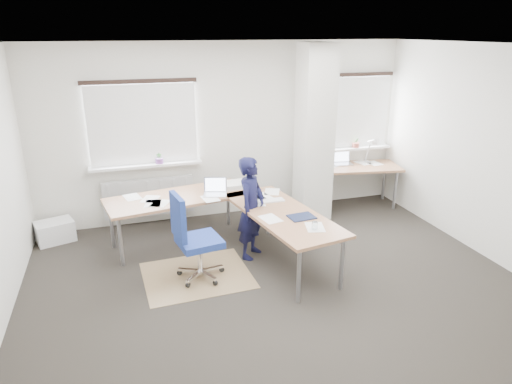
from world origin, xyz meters
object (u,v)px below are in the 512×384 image
object	(u,v)px
desk_main	(231,206)
person	(251,208)
desk_side	(358,168)
task_chair	(197,255)

from	to	relation	value
desk_main	person	xyz separation A→B (m)	(0.23, -0.19, 0.01)
desk_side	task_chair	distance (m)	3.58
task_chair	person	bearing A→B (deg)	16.34
desk_main	person	distance (m)	0.30
desk_side	person	xyz separation A→B (m)	(-2.32, -1.28, 0.02)
desk_main	task_chair	distance (m)	0.91
desk_main	desk_side	distance (m)	2.78
desk_side	person	distance (m)	2.65
desk_main	task_chair	xyz separation A→B (m)	(-0.59, -0.58, -0.37)
task_chair	person	world-z (taller)	person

